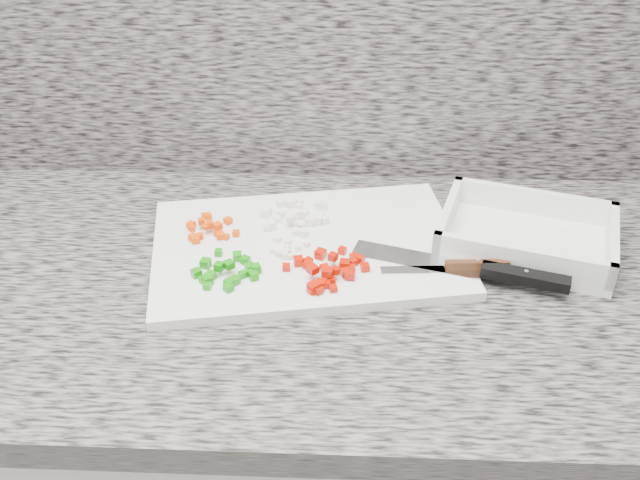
% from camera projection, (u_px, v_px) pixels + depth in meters
% --- Properties ---
extents(countertop, '(3.96, 0.64, 0.04)m').
position_uv_depth(countertop, '(249.00, 283.00, 1.03)').
color(countertop, slate).
rests_on(countertop, cabinet).
extents(backsplash, '(3.92, 0.02, 0.60)m').
position_uv_depth(backsplash, '(262.00, 0.00, 1.10)').
color(backsplash, slate).
rests_on(backsplash, countertop).
extents(cutting_board, '(0.50, 0.38, 0.02)m').
position_uv_depth(cutting_board, '(307.00, 248.00, 1.06)').
color(cutting_board, white).
rests_on(cutting_board, countertop).
extents(carrot_pile, '(0.08, 0.08, 0.02)m').
position_uv_depth(carrot_pile, '(209.00, 228.00, 1.07)').
color(carrot_pile, '#E44104').
rests_on(carrot_pile, cutting_board).
extents(onion_pile, '(0.11, 0.10, 0.02)m').
position_uv_depth(onion_pile, '(295.00, 215.00, 1.11)').
color(onion_pile, white).
rests_on(onion_pile, cutting_board).
extents(green_pepper_pile, '(0.10, 0.09, 0.02)m').
position_uv_depth(green_pepper_pile, '(227.00, 270.00, 0.99)').
color(green_pepper_pile, '#157C0B').
rests_on(green_pepper_pile, cutting_board).
extents(red_pepper_pile, '(0.12, 0.11, 0.02)m').
position_uv_depth(red_pepper_pile, '(328.00, 269.00, 0.99)').
color(red_pepper_pile, '#B11102').
rests_on(red_pepper_pile, cutting_board).
extents(garlic_pile, '(0.06, 0.05, 0.01)m').
position_uv_depth(garlic_pile, '(287.00, 249.00, 1.03)').
color(garlic_pile, '#F5E6BD').
rests_on(garlic_pile, cutting_board).
extents(chef_knife, '(0.30, 0.12, 0.02)m').
position_uv_depth(chef_knife, '(487.00, 271.00, 0.99)').
color(chef_knife, silver).
rests_on(chef_knife, cutting_board).
extents(paring_knife, '(0.18, 0.03, 0.02)m').
position_uv_depth(paring_knife, '(461.00, 267.00, 0.99)').
color(paring_knife, silver).
rests_on(paring_knife, cutting_board).
extents(tray, '(0.29, 0.24, 0.05)m').
position_uv_depth(tray, '(526.00, 237.00, 1.06)').
color(tray, silver).
rests_on(tray, countertop).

